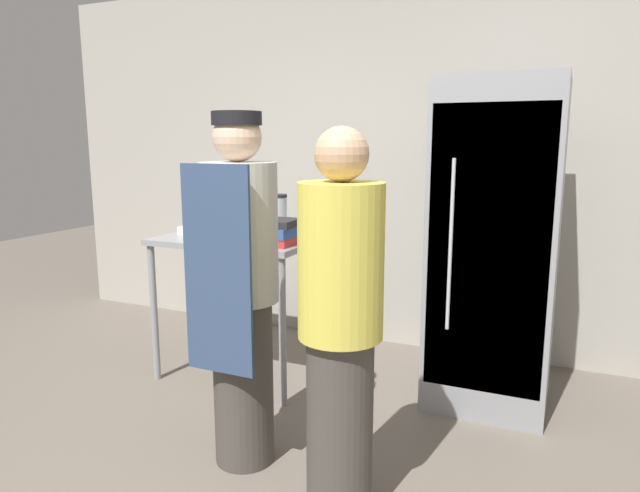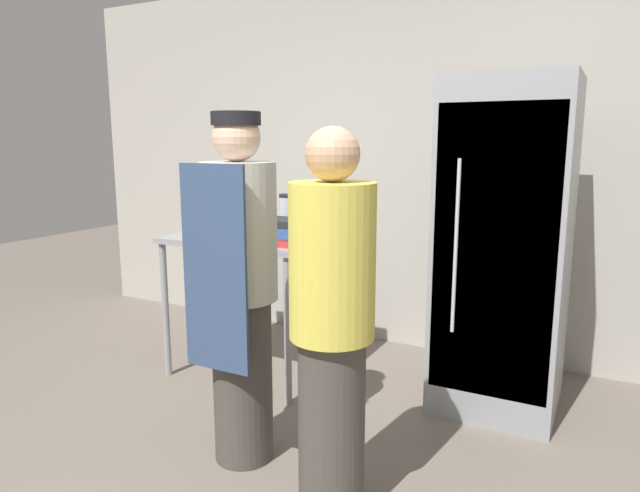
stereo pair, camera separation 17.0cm
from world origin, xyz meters
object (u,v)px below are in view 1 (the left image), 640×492
at_px(donut_box, 205,226).
at_px(person_customer, 340,327).
at_px(binder_stack, 270,231).
at_px(person_baker, 240,288).
at_px(refrigerator, 494,246).
at_px(blender_pitcher, 278,217).

height_order(donut_box, person_customer, person_customer).
bearing_deg(binder_stack, person_baker, -71.13).
relative_size(refrigerator, blender_pitcher, 7.06).
distance_m(donut_box, person_customer, 1.79).
xyz_separation_m(donut_box, binder_stack, (0.58, -0.17, 0.03)).
bearing_deg(binder_stack, person_customer, -48.32).
bearing_deg(refrigerator, donut_box, -172.76).
height_order(donut_box, binder_stack, donut_box).
relative_size(person_baker, person_customer, 1.04).
xyz_separation_m(refrigerator, donut_box, (-1.82, -0.23, 0.04)).
relative_size(binder_stack, person_baker, 0.20).
relative_size(binder_stack, person_customer, 0.21).
xyz_separation_m(donut_box, person_baker, (0.84, -0.91, -0.11)).
bearing_deg(blender_pitcher, donut_box, -163.49).
height_order(refrigerator, blender_pitcher, refrigerator).
distance_m(blender_pitcher, person_baker, 1.13).
distance_m(donut_box, blender_pitcher, 0.50).
bearing_deg(person_customer, blender_pitcher, 127.09).
height_order(refrigerator, donut_box, refrigerator).
xyz_separation_m(person_baker, person_customer, (0.57, -0.18, -0.05)).
bearing_deg(person_baker, person_customer, -17.68).
xyz_separation_m(refrigerator, person_customer, (-0.41, -1.33, -0.13)).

